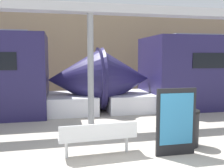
% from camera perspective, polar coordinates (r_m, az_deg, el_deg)
% --- Properties ---
extents(station_wall, '(56.00, 0.20, 5.00)m').
position_cam_1_polar(station_wall, '(15.14, -6.34, 7.12)').
color(station_wall, '#9E8460').
rests_on(station_wall, ground_plane).
extents(bench_near, '(1.77, 0.54, 0.77)m').
position_cam_1_polar(bench_near, '(5.71, -3.21, -11.64)').
color(bench_near, silver).
rests_on(bench_near, ground_plane).
extents(trash_bin, '(0.55, 0.55, 0.91)m').
position_cam_1_polar(trash_bin, '(6.62, 16.98, -9.54)').
color(trash_bin, black).
rests_on(trash_bin, ground_plane).
extents(poster_board, '(0.93, 0.07, 1.53)m').
position_cam_1_polar(poster_board, '(5.85, 14.42, -8.34)').
color(poster_board, black).
rests_on(poster_board, ground_plane).
extents(support_column_near, '(0.20, 0.20, 3.62)m').
position_cam_1_polar(support_column_near, '(8.17, -4.90, 3.22)').
color(support_column_near, gray).
rests_on(support_column_near, ground_plane).
extents(canopy_beam, '(28.00, 0.60, 0.28)m').
position_cam_1_polar(canopy_beam, '(8.31, -5.03, 16.77)').
color(canopy_beam, '#B7B7BC').
rests_on(canopy_beam, support_column_near).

